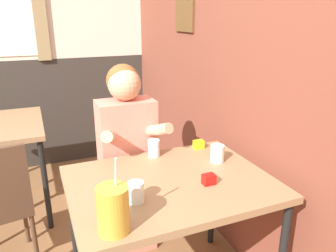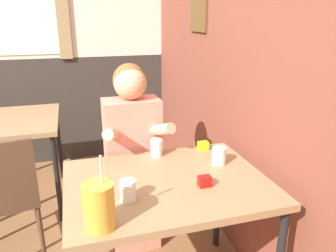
{
  "view_description": "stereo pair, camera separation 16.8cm",
  "coord_description": "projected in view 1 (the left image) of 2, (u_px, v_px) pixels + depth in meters",
  "views": [
    {
      "loc": [
        0.01,
        -0.96,
        1.5
      ],
      "look_at": [
        0.62,
        0.51,
        0.96
      ],
      "focal_mm": 35.0,
      "sensor_mm": 36.0,
      "label": 1
    },
    {
      "loc": [
        0.16,
        -1.02,
        1.5
      ],
      "look_at": [
        0.62,
        0.51,
        0.96
      ],
      "focal_mm": 35.0,
      "sensor_mm": 36.0,
      "label": 2
    }
  ],
  "objects": [
    {
      "name": "glass_far_side",
      "position": [
        217.0,
        153.0,
        1.8
      ],
      "size": [
        0.08,
        0.08,
        0.09
      ],
      "color": "silver",
      "rests_on": "main_table"
    },
    {
      "name": "condiment_mustard",
      "position": [
        199.0,
        144.0,
        1.98
      ],
      "size": [
        0.06,
        0.04,
        0.05
      ],
      "color": "yellow",
      "rests_on": "main_table"
    },
    {
      "name": "condiment_ketchup",
      "position": [
        209.0,
        179.0,
        1.56
      ],
      "size": [
        0.06,
        0.04,
        0.05
      ],
      "color": "#B7140F",
      "rests_on": "main_table"
    },
    {
      "name": "brick_wall_right",
      "position": [
        198.0,
        37.0,
        2.38
      ],
      "size": [
        0.08,
        4.46,
        2.7
      ],
      "color": "brown",
      "rests_on": "ground_plane"
    },
    {
      "name": "glass_near_pitcher",
      "position": [
        154.0,
        148.0,
        1.87
      ],
      "size": [
        0.07,
        0.07,
        0.1
      ],
      "color": "silver",
      "rests_on": "main_table"
    },
    {
      "name": "glass_center",
      "position": [
        136.0,
        192.0,
        1.4
      ],
      "size": [
        0.07,
        0.07,
        0.09
      ],
      "color": "silver",
      "rests_on": "main_table"
    },
    {
      "name": "main_table",
      "position": [
        170.0,
        193.0,
        1.63
      ],
      "size": [
        0.98,
        0.75,
        0.74
      ],
      "color": "#93704C",
      "rests_on": "ground_plane"
    },
    {
      "name": "cocktail_pitcher",
      "position": [
        113.0,
        210.0,
        1.2
      ],
      "size": [
        0.12,
        0.12,
        0.3
      ],
      "color": "gold",
      "rests_on": "main_table"
    },
    {
      "name": "back_wall",
      "position": [
        24.0,
        32.0,
        3.05
      ],
      "size": [
        5.26,
        0.09,
        2.7
      ],
      "color": "beige",
      "rests_on": "ground_plane"
    },
    {
      "name": "person_seated",
      "position": [
        128.0,
        160.0,
        2.05
      ],
      "size": [
        0.42,
        0.4,
        1.24
      ],
      "color": "#EA7F6B",
      "rests_on": "ground_plane"
    }
  ]
}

